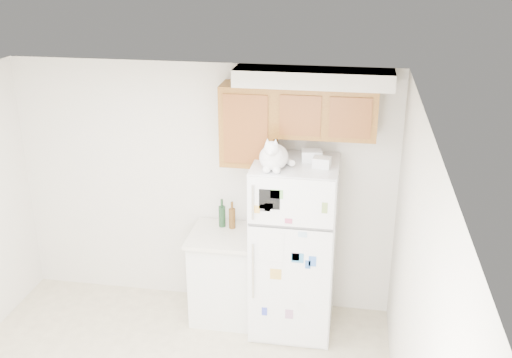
% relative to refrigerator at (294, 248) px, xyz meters
% --- Properties ---
extents(room_shell, '(3.84, 4.04, 2.52)m').
position_rel_refrigerator_xyz_m(room_shell, '(-0.84, -1.36, 0.82)').
color(room_shell, beige).
rests_on(room_shell, ground_plane).
extents(refrigerator, '(0.76, 0.78, 1.70)m').
position_rel_refrigerator_xyz_m(refrigerator, '(0.00, 0.00, 0.00)').
color(refrigerator, white).
rests_on(refrigerator, ground_plane).
extents(base_counter, '(0.64, 0.64, 0.92)m').
position_rel_refrigerator_xyz_m(base_counter, '(-0.69, 0.07, -0.39)').
color(base_counter, white).
rests_on(base_counter, ground_plane).
extents(cat, '(0.31, 0.45, 0.32)m').
position_rel_refrigerator_xyz_m(cat, '(-0.18, -0.18, 0.97)').
color(cat, white).
rests_on(cat, refrigerator).
extents(storage_box_back, '(0.20, 0.15, 0.10)m').
position_rel_refrigerator_xyz_m(storage_box_back, '(0.13, 0.09, 0.90)').
color(storage_box_back, white).
rests_on(storage_box_back, refrigerator).
extents(storage_box_front, '(0.16, 0.13, 0.09)m').
position_rel_refrigerator_xyz_m(storage_box_front, '(0.23, -0.06, 0.89)').
color(storage_box_front, white).
rests_on(storage_box_front, refrigerator).
extents(bottle_green, '(0.07, 0.07, 0.29)m').
position_rel_refrigerator_xyz_m(bottle_green, '(-0.73, 0.21, 0.21)').
color(bottle_green, '#19381E').
rests_on(bottle_green, base_counter).
extents(bottle_amber, '(0.06, 0.06, 0.28)m').
position_rel_refrigerator_xyz_m(bottle_amber, '(-0.63, 0.19, 0.21)').
color(bottle_amber, '#593814').
rests_on(bottle_amber, base_counter).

